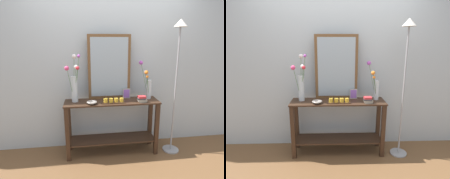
# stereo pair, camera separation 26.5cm
# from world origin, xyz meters

# --- Properties ---
(ground_plane) EXTENTS (7.00, 6.00, 0.02)m
(ground_plane) POSITION_xyz_m (0.00, 0.00, -0.01)
(ground_plane) COLOR brown
(wall_back) EXTENTS (6.40, 0.08, 2.70)m
(wall_back) POSITION_xyz_m (0.00, 0.30, 1.35)
(wall_back) COLOR #B2BCC1
(wall_back) RESTS_ON ground
(console_table) EXTENTS (1.34, 0.37, 0.80)m
(console_table) POSITION_xyz_m (0.00, 0.00, 0.49)
(console_table) COLOR #382316
(console_table) RESTS_ON ground
(mirror_leaning) EXTENTS (0.62, 0.03, 0.92)m
(mirror_leaning) POSITION_xyz_m (-0.02, 0.15, 1.26)
(mirror_leaning) COLOR brown
(mirror_leaning) RESTS_ON console_table
(tall_vase_left) EXTENTS (0.21, 0.18, 0.66)m
(tall_vase_left) POSITION_xyz_m (-0.52, 0.04, 1.07)
(tall_vase_left) COLOR silver
(tall_vase_left) RESTS_ON console_table
(vase_right) EXTENTS (0.17, 0.24, 0.55)m
(vase_right) POSITION_xyz_m (0.53, 0.06, 1.03)
(vase_right) COLOR silver
(vase_right) RESTS_ON console_table
(candle_tray) EXTENTS (0.32, 0.09, 0.07)m
(candle_tray) POSITION_xyz_m (0.01, -0.09, 0.83)
(candle_tray) COLOR #472D1C
(candle_tray) RESTS_ON console_table
(picture_frame_small) EXTENTS (0.11, 0.01, 0.15)m
(picture_frame_small) POSITION_xyz_m (0.23, 0.11, 0.87)
(picture_frame_small) COLOR #B7B2AD
(picture_frame_small) RESTS_ON console_table
(decorative_bowl) EXTENTS (0.14, 0.14, 0.05)m
(decorative_bowl) POSITION_xyz_m (-0.29, -0.10, 0.83)
(decorative_bowl) COLOR #9E9389
(decorative_bowl) RESTS_ON console_table
(book_stack) EXTENTS (0.13, 0.10, 0.09)m
(book_stack) POSITION_xyz_m (0.41, -0.10, 0.85)
(book_stack) COLOR #B2A893
(book_stack) RESTS_ON console_table
(floor_lamp) EXTENTS (0.24, 0.24, 1.91)m
(floor_lamp) POSITION_xyz_m (0.90, -0.09, 1.29)
(floor_lamp) COLOR #9E9EA3
(floor_lamp) RESTS_ON ground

